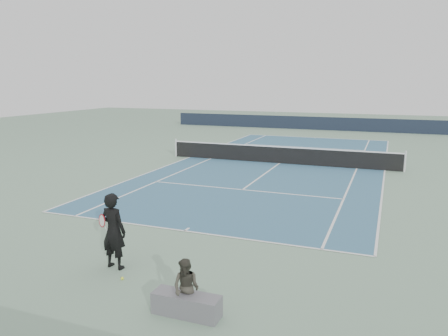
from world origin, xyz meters
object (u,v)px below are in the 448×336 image
(tennis_ball, at_px, (122,278))
(spectator_bench, at_px, (186,296))
(tennis_net, at_px, (280,154))
(tennis_player, at_px, (113,231))

(tennis_ball, distance_m, spectator_bench, 2.25)
(tennis_ball, bearing_deg, tennis_net, 90.42)
(spectator_bench, bearing_deg, tennis_net, 97.60)
(tennis_player, bearing_deg, tennis_net, 88.31)
(tennis_net, height_order, spectator_bench, spectator_bench)
(tennis_net, height_order, tennis_player, tennis_player)
(tennis_net, bearing_deg, tennis_player, -91.69)
(tennis_player, bearing_deg, tennis_ball, -43.34)
(tennis_net, relative_size, tennis_player, 6.85)
(tennis_net, relative_size, tennis_ball, 178.33)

